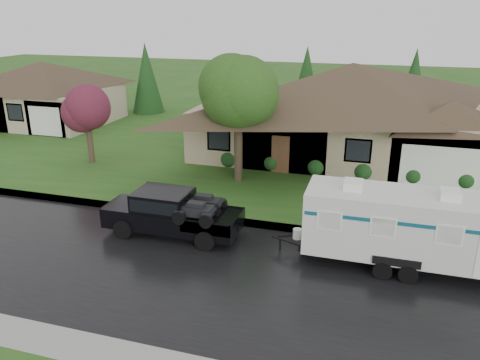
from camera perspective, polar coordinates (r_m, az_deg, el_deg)
name	(u,v)px	position (r m, az deg, el deg)	size (l,w,h in m)	color
ground	(262,252)	(18.03, 2.68, -8.81)	(140.00, 140.00, 0.00)	#225119
road	(247,280)	(16.35, 0.92, -12.04)	(140.00, 8.00, 0.01)	black
curb	(275,226)	(19.95, 4.27, -5.63)	(140.00, 0.50, 0.15)	gray
lawn	(317,147)	(31.77, 9.34, 3.97)	(140.00, 26.00, 0.15)	#225119
house_main	(355,99)	(29.67, 13.85, 9.51)	(19.44, 10.80, 6.90)	#9D896A
house_far	(45,87)	(40.72, -22.72, 10.38)	(10.80, 8.64, 5.80)	tan
tree_left_green	(238,92)	(23.88, -0.22, 10.63)	(4.05, 4.05, 6.71)	#382B1E
tree_red	(87,110)	(28.61, -18.21, 8.08)	(2.73, 2.73, 4.51)	#382B1E
shrub_row	(340,167)	(25.99, 12.05, 1.51)	(13.60, 1.00, 1.00)	#143814
pickup_truck	(170,212)	(19.23, -8.56, -3.83)	(5.55, 2.11, 1.85)	black
travel_trailer	(399,224)	(17.36, 18.80, -5.11)	(6.84, 2.40, 3.07)	silver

